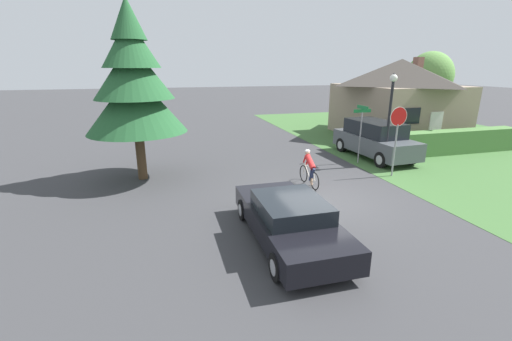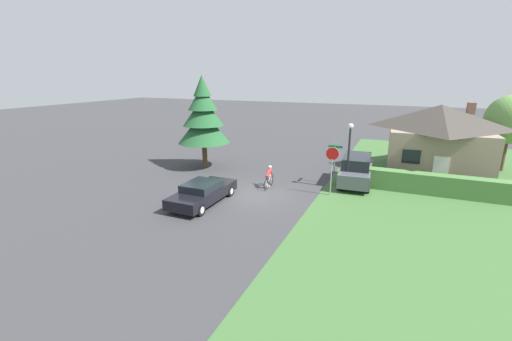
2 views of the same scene
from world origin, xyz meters
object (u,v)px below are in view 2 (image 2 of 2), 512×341
at_px(cottage_house, 437,138).
at_px(street_lamp, 349,146).
at_px(cyclist, 269,177).
at_px(parked_suv_right, 356,170).
at_px(sedan_left_lane, 203,193).
at_px(stop_sign, 332,161).
at_px(deciduous_tree_right, 510,120).
at_px(street_name_sign, 335,156).
at_px(conifer_tall_near, 203,117).

distance_m(cottage_house, street_lamp, 8.21).
bearing_deg(cyclist, parked_suv_right, -59.62).
relative_size(sedan_left_lane, parked_suv_right, 0.95).
relative_size(stop_sign, deciduous_tree_right, 0.52).
xyz_separation_m(parked_suv_right, street_name_sign, (-1.32, -0.72, 0.97)).
height_order(cottage_house, conifer_tall_near, conifer_tall_near).
distance_m(sedan_left_lane, stop_sign, 7.70).
relative_size(sedan_left_lane, conifer_tall_near, 0.68).
height_order(stop_sign, street_name_sign, stop_sign).
distance_m(parked_suv_right, stop_sign, 3.38).
height_order(parked_suv_right, conifer_tall_near, conifer_tall_near).
bearing_deg(cottage_house, sedan_left_lane, -137.74).
height_order(cottage_house, deciduous_tree_right, deciduous_tree_right).
distance_m(parked_suv_right, deciduous_tree_right, 12.61).
xyz_separation_m(sedan_left_lane, parked_suv_right, (7.37, 7.15, 0.32)).
relative_size(cottage_house, sedan_left_lane, 1.60).
distance_m(sedan_left_lane, street_name_sign, 8.92).
xyz_separation_m(stop_sign, conifer_tall_near, (-10.27, 2.52, 1.79)).
bearing_deg(conifer_tall_near, cottage_house, 18.19).
bearing_deg(street_lamp, deciduous_tree_right, 42.23).
bearing_deg(deciduous_tree_right, sedan_left_lane, -139.01).
bearing_deg(parked_suv_right, cyclist, 118.74).
bearing_deg(sedan_left_lane, cottage_house, -45.25).
bearing_deg(deciduous_tree_right, cyclist, -143.68).
xyz_separation_m(street_lamp, deciduous_tree_right, (9.99, 9.07, 1.05)).
bearing_deg(street_name_sign, conifer_tall_near, 178.48).
bearing_deg(stop_sign, deciduous_tree_right, -135.84).
relative_size(cottage_house, cyclist, 4.46).
relative_size(street_lamp, street_name_sign, 1.54).
distance_m(sedan_left_lane, cyclist, 4.69).
height_order(cottage_house, stop_sign, cottage_house).
relative_size(stop_sign, street_name_sign, 1.07).
bearing_deg(cyclist, sedan_left_lane, 147.75).
bearing_deg(conifer_tall_near, street_name_sign, -1.52).
distance_m(stop_sign, deciduous_tree_right, 15.16).
bearing_deg(deciduous_tree_right, street_name_sign, -142.67).
bearing_deg(stop_sign, conifer_tall_near, -14.39).
bearing_deg(street_name_sign, sedan_left_lane, -133.28).
distance_m(cyclist, stop_sign, 4.17).
bearing_deg(street_name_sign, street_lamp, -36.82).
xyz_separation_m(cyclist, conifer_tall_near, (-6.36, 2.65, 3.22)).
height_order(sedan_left_lane, street_lamp, street_lamp).
bearing_deg(stop_sign, street_lamp, -115.27).
bearing_deg(street_lamp, sedan_left_lane, -140.87).
xyz_separation_m(sedan_left_lane, stop_sign, (6.30, 4.17, 1.50)).
xyz_separation_m(street_lamp, street_name_sign, (-0.96, 0.72, -0.87)).
height_order(parked_suv_right, stop_sign, stop_sign).
xyz_separation_m(cyclist, street_name_sign, (3.66, 2.39, 1.22)).
relative_size(cottage_house, parked_suv_right, 1.53).
xyz_separation_m(cottage_house, parked_suv_right, (-4.88, -4.87, -1.64)).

